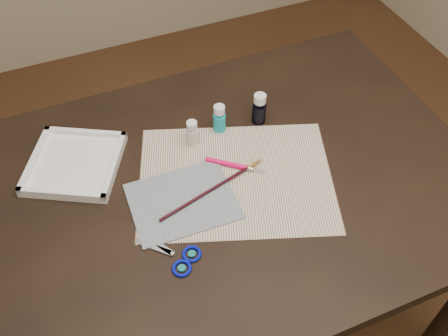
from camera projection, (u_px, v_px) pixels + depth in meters
name	position (u px, v px, depth m)	size (l,w,h in m)	color
ground	(224.00, 313.00, 1.82)	(3.50, 3.50, 0.02)	#422614
table	(224.00, 259.00, 1.53)	(1.30, 0.90, 0.75)	black
paper	(236.00, 178.00, 1.25)	(0.48, 0.37, 0.00)	silver
canvas	(183.00, 201.00, 1.20)	(0.25, 0.20, 0.00)	#122339
paint_bottle_white	(192.00, 133.00, 1.31)	(0.03, 0.03, 0.08)	silver
paint_bottle_cyan	(219.00, 118.00, 1.34)	(0.03, 0.03, 0.08)	#14A0B1
paint_bottle_navy	(259.00, 109.00, 1.36)	(0.04, 0.04, 0.09)	black
paintbrush	(214.00, 188.00, 1.22)	(0.32, 0.01, 0.01)	black
craft_knife	(236.00, 166.00, 1.27)	(0.16, 0.01, 0.01)	#FF0B5E
scissors	(165.00, 253.00, 1.11)	(0.17, 0.09, 0.01)	silver
palette_tray	(75.00, 163.00, 1.27)	(0.22, 0.22, 0.03)	white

